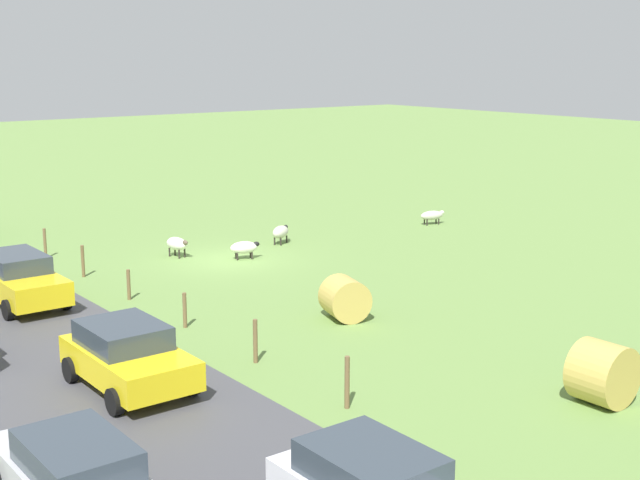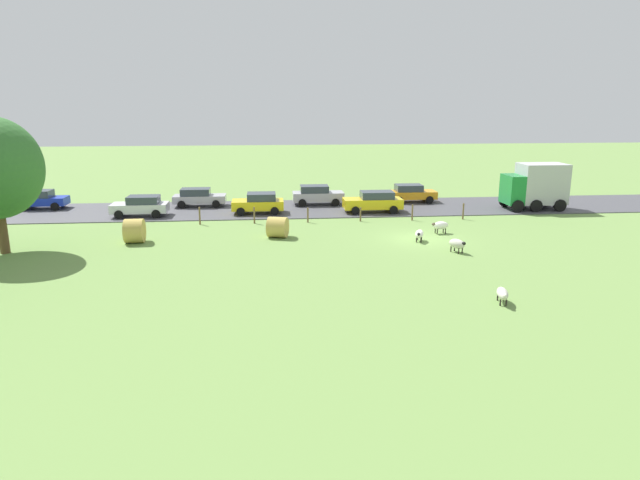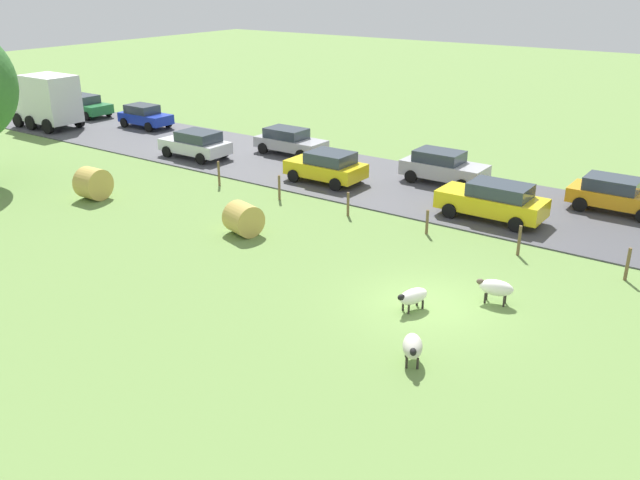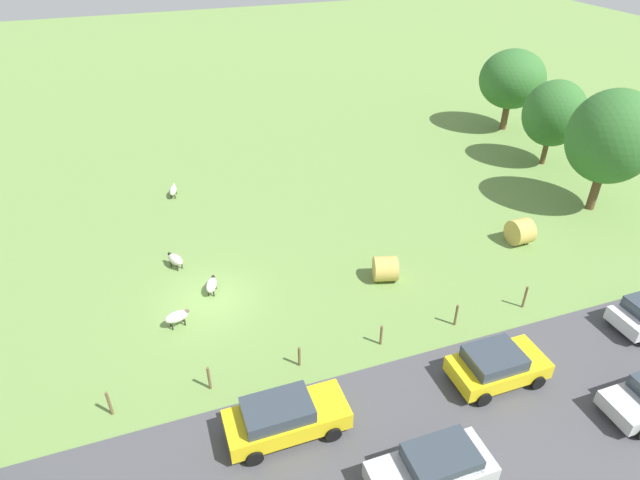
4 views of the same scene
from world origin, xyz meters
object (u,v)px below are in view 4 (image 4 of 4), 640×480
object	(u,v)px
hay_bale_1	(385,269)
hay_bale_0	(520,232)
sheep_3	(212,285)
tree_0	(554,114)
sheep_2	(175,259)
tree_1	(512,79)
car_0	(497,365)
car_3	(285,417)
sheep_0	(173,190)
tree_2	(612,137)
sheep_1	(177,317)
car_5	(433,469)

from	to	relation	value
hay_bale_1	hay_bale_0	bearing A→B (deg)	93.78
sheep_3	tree_0	xyz separation A→B (m)	(-7.13, 26.19, 3.44)
sheep_2	tree_0	size ratio (longest dim) A/B	0.19
sheep_3	tree_0	bearing A→B (deg)	105.23
sheep_2	tree_1	size ratio (longest dim) A/B	0.18
car_0	car_3	size ratio (longest dim) A/B	0.87
hay_bale_0	hay_bale_1	distance (m)	8.88
sheep_3	tree_1	world-z (taller)	tree_1
sheep_0	hay_bale_0	distance (m)	22.18
car_0	car_3	xyz separation A→B (m)	(-0.41, -8.98, 0.03)
sheep_0	sheep_3	size ratio (longest dim) A/B	1.08
sheep_0	sheep_2	world-z (taller)	sheep_2
sheep_2	car_0	world-z (taller)	car_0
car_0	tree_1	bearing A→B (deg)	143.71
sheep_3	hay_bale_0	xyz separation A→B (m)	(1.35, 17.66, 0.28)
hay_bale_1	tree_2	bearing A→B (deg)	98.67
sheep_1	car_0	bearing A→B (deg)	57.04
sheep_3	tree_2	distance (m)	25.00
sheep_1	car_3	size ratio (longest dim) A/B	0.27
sheep_3	car_0	distance (m)	14.09
hay_bale_0	sheep_3	bearing A→B (deg)	-94.35
tree_0	car_3	size ratio (longest dim) A/B	1.37
sheep_2	car_3	size ratio (longest dim) A/B	0.26
hay_bale_1	car_0	bearing A→B (deg)	9.49
hay_bale_0	car_3	bearing A→B (deg)	-64.04
sheep_0	car_3	bearing A→B (deg)	4.99
tree_2	tree_1	bearing A→B (deg)	167.32
sheep_3	sheep_1	bearing A→B (deg)	-44.88
tree_0	tree_1	xyz separation A→B (m)	(-6.95, 1.46, 0.38)
sheep_0	sheep_1	xyz separation A→B (m)	(13.12, -1.30, 0.10)
sheep_3	car_0	world-z (taller)	car_0
car_3	sheep_3	bearing A→B (deg)	-173.10
sheep_0	car_5	world-z (taller)	car_5
car_5	sheep_1	bearing A→B (deg)	-146.97
sheep_3	hay_bale_1	bearing A→B (deg)	77.64
sheep_0	tree_1	bearing A→B (deg)	95.93
tree_2	hay_bale_1	bearing A→B (deg)	-81.33
sheep_2	tree_1	bearing A→B (deg)	111.16
sheep_0	car_0	xyz separation A→B (m)	(20.95, 10.78, 0.43)
tree_1	car_0	xyz separation A→B (m)	(23.88, -17.54, -3.41)
sheep_2	hay_bale_1	bearing A→B (deg)	65.23
sheep_3	tree_1	distance (m)	31.27
car_3	car_5	xyz separation A→B (m)	(3.70, 4.14, -0.01)
sheep_2	car_0	distance (m)	17.13
sheep_3	car_0	bearing A→B (deg)	45.92
tree_0	car_3	bearing A→B (deg)	-56.60
sheep_2	sheep_0	bearing A→B (deg)	174.42
sheep_1	hay_bale_1	bearing A→B (deg)	90.20
sheep_2	car_5	xyz separation A→B (m)	(15.90, 6.74, 0.37)
tree_0	sheep_3	bearing A→B (deg)	-74.77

